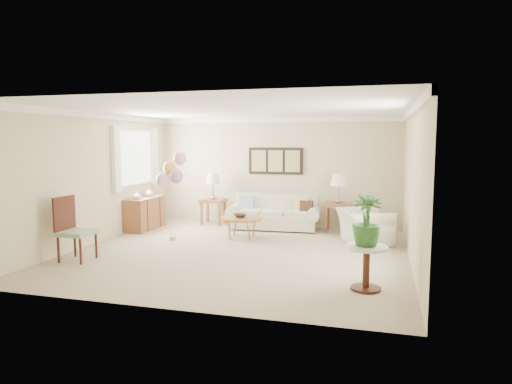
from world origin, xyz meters
TOP-DOWN VIEW (x-y plane):
  - ground_plane at (0.00, 0.00)m, footprint 6.00×6.00m
  - room_shell at (-0.11, 0.09)m, footprint 6.04×6.04m
  - wall_art_triptych at (0.00, 2.96)m, footprint 1.35×0.06m
  - sofa at (0.12, 2.34)m, footprint 2.20×0.91m
  - end_table_left at (-1.47, 2.52)m, footprint 0.57×0.52m
  - end_table_right at (1.58, 2.40)m, footprint 0.60×0.54m
  - lamp_left at (-1.47, 2.52)m, footprint 0.36×0.36m
  - lamp_right at (1.58, 2.40)m, footprint 0.37×0.37m
  - coffee_table at (-0.31, 1.15)m, footprint 0.88×0.88m
  - decor_bowl at (-0.34, 1.12)m, footprint 0.37×0.37m
  - armchair at (2.20, 1.34)m, footprint 1.23×1.30m
  - side_table at (2.33, -1.61)m, footprint 0.57×0.57m
  - potted_plant at (2.31, -1.59)m, footprint 0.41×0.41m
  - accent_chair at (-2.56, -1.33)m, footprint 0.55×0.55m
  - credenza at (-2.76, 1.50)m, footprint 0.46×1.20m
  - vase_white at (-2.74, 1.12)m, footprint 0.23×0.23m
  - vase_sage at (-2.74, 1.67)m, footprint 0.24×0.24m
  - balloon_cluster at (-1.62, 0.60)m, footprint 0.56×0.44m

SIDE VIEW (x-z plane):
  - ground_plane at x=0.00m, z-range 0.00..0.00m
  - sofa at x=0.12m, z-range -0.08..0.71m
  - armchair at x=2.20m, z-range 0.00..0.67m
  - credenza at x=-2.76m, z-range 0.00..0.74m
  - coffee_table at x=-0.31m, z-range 0.19..0.63m
  - side_table at x=2.33m, z-range 0.16..0.77m
  - decor_bowl at x=-0.34m, z-range 0.45..0.52m
  - end_table_left at x=-1.47m, z-range 0.21..0.83m
  - end_table_right at x=1.58m, z-range 0.22..0.87m
  - accent_chair at x=-2.56m, z-range 0.02..1.12m
  - vase_white at x=-2.74m, z-range 0.74..0.92m
  - vase_sage at x=-2.74m, z-range 0.74..0.93m
  - potted_plant at x=2.31m, z-range 0.61..1.33m
  - lamp_left at x=-1.47m, z-range 0.79..1.42m
  - lamp_right at x=1.58m, z-range 0.82..1.48m
  - balloon_cluster at x=-1.62m, z-range 0.51..2.35m
  - wall_art_triptych at x=0.00m, z-range 1.23..1.88m
  - room_shell at x=-0.11m, z-range 0.33..2.93m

